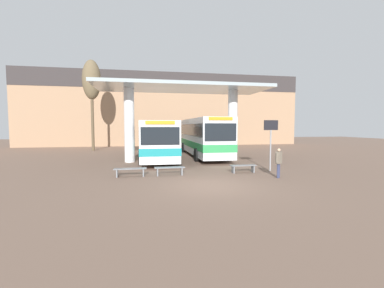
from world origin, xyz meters
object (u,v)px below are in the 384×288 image
Objects in this scene: waiting_bench_near_pillar at (170,169)px; poplar_tree_behind_left at (92,81)px; transit_bus_center_bay at (202,135)px; transit_bus_left_bay at (158,138)px; waiting_bench_mid_platform at (243,167)px; waiting_bench_far_platform at (130,170)px; info_sign_platform at (271,135)px; pedestrian_waiting at (279,160)px.

poplar_tree_behind_left is (-7.06, 16.23, 7.41)m from waiting_bench_near_pillar.
transit_bus_center_bay is 7.36× the size of waiting_bench_near_pillar.
transit_bus_left_bay is 12.38m from poplar_tree_behind_left.
transit_bus_left_bay is at bearing 120.34° from waiting_bench_mid_platform.
transit_bus_left_bay is 7.04× the size of waiting_bench_far_platform.
transit_bus_center_bay is at bearing 66.93° from waiting_bench_near_pillar.
waiting_bench_far_platform is 18.50m from poplar_tree_behind_left.
waiting_bench_near_pillar is 0.54× the size of info_sign_platform.
info_sign_platform is at bearing 132.15° from transit_bus_left_bay.
waiting_bench_far_platform is 1.11× the size of pedestrian_waiting.
transit_bus_left_bay is at bearing 17.24° from transit_bus_center_bay.
waiting_bench_near_pillar is at bearing 123.15° from pedestrian_waiting.
waiting_bench_near_pillar is at bearing 93.23° from transit_bus_left_bay.
transit_bus_center_bay is 10.99m from pedestrian_waiting.
waiting_bench_far_platform is at bearing 77.83° from transit_bus_left_bay.
pedestrian_waiting is (5.60, -1.76, 0.62)m from waiting_bench_near_pillar.
pedestrian_waiting reaches higher than waiting_bench_near_pillar.
transit_bus_left_bay is at bearing 130.74° from info_sign_platform.
transit_bus_center_bay is (4.11, 1.24, 0.15)m from transit_bus_left_bay.
waiting_bench_near_pillar is at bearing -177.06° from info_sign_platform.
waiting_bench_mid_platform is at bearing 0.00° from waiting_bench_far_platform.
poplar_tree_behind_left reaches higher than info_sign_platform.
transit_bus_center_bay reaches higher than waiting_bench_far_platform.
transit_bus_left_bay is 3.94× the size of info_sign_platform.
pedestrian_waiting is (1.28, -1.76, 0.62)m from waiting_bench_mid_platform.
waiting_bench_mid_platform is (4.33, 0.00, -0.01)m from waiting_bench_near_pillar.
transit_bus_center_bay reaches higher than pedestrian_waiting.
transit_bus_center_bay reaches higher than waiting_bench_near_pillar.
waiting_bench_mid_platform is 21.17m from poplar_tree_behind_left.
transit_bus_center_bay is 8.09× the size of waiting_bench_mid_platform.
pedestrian_waiting is (1.74, -10.81, -0.94)m from transit_bus_center_bay.
transit_bus_center_bay is 9.20m from waiting_bench_mid_platform.
waiting_bench_mid_platform is 2.67m from info_sign_platform.
waiting_bench_mid_platform is 0.15× the size of poplar_tree_behind_left.
poplar_tree_behind_left reaches higher than pedestrian_waiting.
waiting_bench_near_pillar is 0.17× the size of poplar_tree_behind_left.
poplar_tree_behind_left reaches higher than waiting_bench_near_pillar.
transit_bus_center_bay is at bearing 56.50° from waiting_bench_far_platform.
transit_bus_left_bay reaches higher than info_sign_platform.
info_sign_platform is 21.45m from poplar_tree_behind_left.
waiting_bench_mid_platform is at bearing -54.93° from poplar_tree_behind_left.
waiting_bench_mid_platform is 0.98× the size of pedestrian_waiting.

